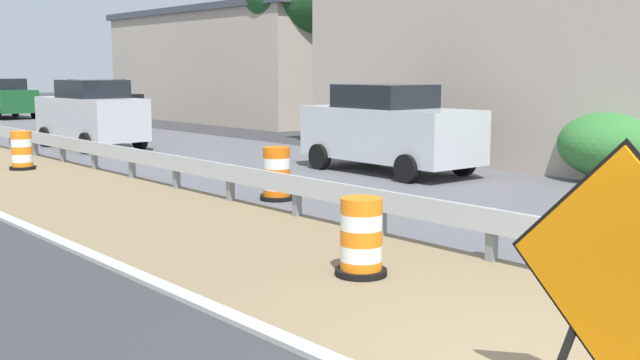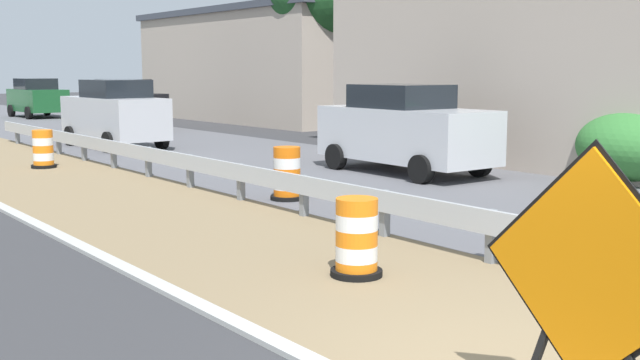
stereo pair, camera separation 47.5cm
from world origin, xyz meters
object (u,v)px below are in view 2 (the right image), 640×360
traffic_barrel_nearest (357,241)px  traffic_barrel_close (287,176)px  car_trailing_far_lane (115,114)px  traffic_barrel_mid (43,151)px  car_distant_a (405,129)px  warning_sign_diamond (588,279)px  car_trailing_near_lane (125,105)px  car_mid_far_lane (37,98)px

traffic_barrel_nearest → traffic_barrel_close: 5.60m
car_trailing_far_lane → traffic_barrel_mid: bearing=135.3°
traffic_barrel_nearest → traffic_barrel_mid: size_ratio=0.99×
car_trailing_far_lane → car_distant_a: (3.07, -10.11, -0.02)m
traffic_barrel_nearest → car_distant_a: (6.99, 6.45, 0.64)m
warning_sign_diamond → car_trailing_near_lane: car_trailing_near_lane is taller
traffic_barrel_close → car_trailing_far_lane: size_ratio=0.23×
traffic_barrel_nearest → car_trailing_far_lane: 17.03m
traffic_barrel_mid → car_trailing_near_lane: car_trailing_near_lane is taller
traffic_barrel_close → car_trailing_far_lane: 11.66m
car_trailing_near_lane → car_trailing_far_lane: bearing=-27.1°
car_mid_far_lane → traffic_barrel_mid: bearing=-19.2°
traffic_barrel_nearest → traffic_barrel_close: bearing=63.4°
traffic_barrel_nearest → car_trailing_near_lane: car_trailing_near_lane is taller
car_trailing_near_lane → car_distant_a: bearing=-1.0°
warning_sign_diamond → traffic_barrel_mid: 16.81m
traffic_barrel_mid → car_trailing_near_lane: (6.65, 10.17, 0.61)m
car_trailing_far_lane → car_trailing_near_lane: bearing=-28.2°
car_mid_far_lane → car_trailing_far_lane: (-3.07, -17.45, 0.07)m
car_mid_far_lane → car_distant_a: 27.56m
traffic_barrel_close → car_distant_a: bearing=17.8°
traffic_barrel_mid → car_trailing_far_lane: (3.53, 3.84, 0.65)m
car_mid_far_lane → car_trailing_near_lane: bearing=-1.8°
traffic_barrel_mid → car_trailing_far_lane: size_ratio=0.21×
traffic_barrel_nearest → traffic_barrel_close: (2.51, 5.01, 0.03)m
car_trailing_near_lane → car_trailing_far_lane: car_trailing_far_lane is taller
warning_sign_diamond → car_trailing_far_lane: bearing=-104.4°
warning_sign_diamond → traffic_barrel_mid: (1.71, 16.72, -0.64)m
traffic_barrel_nearest → car_mid_far_lane: (6.99, 34.01, 0.58)m
car_trailing_near_lane → warning_sign_diamond: bearing=-18.2°
warning_sign_diamond → traffic_barrel_mid: size_ratio=2.10×
car_trailing_far_lane → car_distant_a: size_ratio=0.97×
car_distant_a → traffic_barrel_close: bearing=-71.1°
car_distant_a → traffic_barrel_nearest: bearing=-46.2°
warning_sign_diamond → traffic_barrel_nearest: warning_sign_diamond is taller
traffic_barrel_close → car_mid_far_lane: (4.48, 29.00, 0.55)m
warning_sign_diamond → car_trailing_far_lane: size_ratio=0.45×
traffic_barrel_nearest → car_trailing_far_lane: bearing=76.7°
warning_sign_diamond → car_trailing_near_lane: bearing=-107.4°
traffic_barrel_nearest → car_distant_a: size_ratio=0.21×
car_trailing_near_lane → car_distant_a: (-0.04, -16.45, 0.02)m
warning_sign_diamond → traffic_barrel_nearest: bearing=-108.5°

